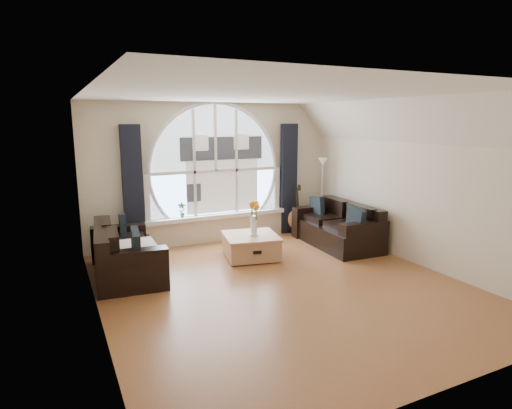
# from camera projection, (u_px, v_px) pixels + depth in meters

# --- Properties ---
(ground) EXTENTS (5.00, 5.50, 0.01)m
(ground) POSITION_uv_depth(u_px,v_px,m) (283.00, 286.00, 6.19)
(ground) COLOR brown
(ground) RESTS_ON ground
(ceiling) EXTENTS (5.00, 5.50, 0.01)m
(ceiling) POSITION_uv_depth(u_px,v_px,m) (286.00, 94.00, 5.67)
(ceiling) COLOR silver
(ceiling) RESTS_ON ground
(wall_back) EXTENTS (5.00, 0.01, 2.70)m
(wall_back) POSITION_uv_depth(u_px,v_px,m) (215.00, 173.00, 8.36)
(wall_back) COLOR beige
(wall_back) RESTS_ON ground
(wall_front) EXTENTS (5.00, 0.01, 2.70)m
(wall_front) POSITION_uv_depth(u_px,v_px,m) (450.00, 246.00, 3.50)
(wall_front) COLOR beige
(wall_front) RESTS_ON ground
(wall_left) EXTENTS (0.01, 5.50, 2.70)m
(wall_left) POSITION_uv_depth(u_px,v_px,m) (93.00, 211.00, 4.86)
(wall_left) COLOR beige
(wall_left) RESTS_ON ground
(wall_right) EXTENTS (0.01, 5.50, 2.70)m
(wall_right) POSITION_uv_depth(u_px,v_px,m) (417.00, 183.00, 7.00)
(wall_right) COLOR beige
(wall_right) RESTS_ON ground
(attic_slope) EXTENTS (0.92, 5.50, 0.72)m
(attic_slope) POSITION_uv_depth(u_px,v_px,m) (407.00, 121.00, 6.68)
(attic_slope) COLOR silver
(attic_slope) RESTS_ON ground
(arched_window) EXTENTS (2.60, 0.06, 2.15)m
(arched_window) POSITION_uv_depth(u_px,v_px,m) (215.00, 159.00, 8.28)
(arched_window) COLOR silver
(arched_window) RESTS_ON wall_back
(window_sill) EXTENTS (2.90, 0.22, 0.08)m
(window_sill) POSITION_uv_depth(u_px,v_px,m) (217.00, 216.00, 8.43)
(window_sill) COLOR white
(window_sill) RESTS_ON wall_back
(window_frame) EXTENTS (2.76, 0.08, 2.15)m
(window_frame) POSITION_uv_depth(u_px,v_px,m) (216.00, 159.00, 8.25)
(window_frame) COLOR white
(window_frame) RESTS_ON wall_back
(neighbor_house) EXTENTS (1.70, 0.02, 1.50)m
(neighbor_house) POSITION_uv_depth(u_px,v_px,m) (223.00, 165.00, 8.35)
(neighbor_house) COLOR silver
(neighbor_house) RESTS_ON wall_back
(curtain_left) EXTENTS (0.35, 0.12, 2.30)m
(curtain_left) POSITION_uv_depth(u_px,v_px,m) (133.00, 190.00, 7.61)
(curtain_left) COLOR black
(curtain_left) RESTS_ON ground
(curtain_right) EXTENTS (0.35, 0.12, 2.30)m
(curtain_right) POSITION_uv_depth(u_px,v_px,m) (289.00, 179.00, 8.97)
(curtain_right) COLOR black
(curtain_right) RESTS_ON ground
(sofa_left) EXTENTS (1.06, 1.86, 0.79)m
(sofa_left) POSITION_uv_depth(u_px,v_px,m) (126.00, 250.00, 6.58)
(sofa_left) COLOR black
(sofa_left) RESTS_ON ground
(sofa_right) EXTENTS (1.00, 1.86, 0.81)m
(sofa_right) POSITION_uv_depth(u_px,v_px,m) (337.00, 225.00, 8.16)
(sofa_right) COLOR black
(sofa_right) RESTS_ON ground
(coffee_chest) EXTENTS (1.07, 1.07, 0.44)m
(coffee_chest) POSITION_uv_depth(u_px,v_px,m) (251.00, 245.00, 7.47)
(coffee_chest) COLOR #AE774F
(coffee_chest) RESTS_ON ground
(throw_blanket) EXTENTS (0.56, 0.56, 0.10)m
(throw_blanket) POSITION_uv_depth(u_px,v_px,m) (137.00, 247.00, 6.38)
(throw_blanket) COLOR silver
(throw_blanket) RESTS_ON sofa_left
(vase_flowers) EXTENTS (0.24, 0.24, 0.70)m
(vase_flowers) POSITION_uv_depth(u_px,v_px,m) (254.00, 214.00, 7.32)
(vase_flowers) COLOR white
(vase_flowers) RESTS_ON coffee_chest
(floor_lamp) EXTENTS (0.24, 0.24, 1.60)m
(floor_lamp) POSITION_uv_depth(u_px,v_px,m) (322.00, 196.00, 8.99)
(floor_lamp) COLOR #B2B2B2
(floor_lamp) RESTS_ON ground
(guitar) EXTENTS (0.39, 0.28, 1.06)m
(guitar) POSITION_uv_depth(u_px,v_px,m) (296.00, 209.00, 9.00)
(guitar) COLOR brown
(guitar) RESTS_ON ground
(potted_plant) EXTENTS (0.17, 0.14, 0.29)m
(potted_plant) POSITION_uv_depth(u_px,v_px,m) (182.00, 210.00, 8.09)
(potted_plant) COLOR #1E6023
(potted_plant) RESTS_ON window_sill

